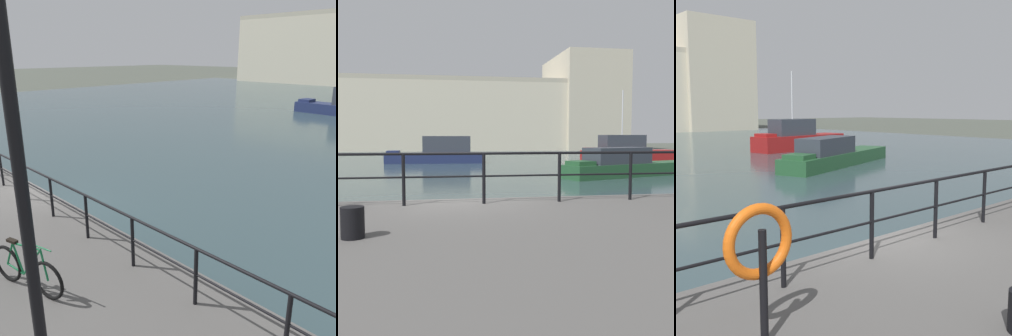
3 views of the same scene
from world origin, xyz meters
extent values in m
plane|color=#4C5147|center=(0.00, 0.00, 0.00)|extent=(240.00, 240.00, 0.00)
cube|color=#C0B69F|center=(25.91, 63.66, 8.26)|extent=(10.72, 17.51, 16.51)
cube|color=#23512D|center=(11.27, 13.77, 0.39)|extent=(9.91, 5.04, 0.77)
cube|color=#333842|center=(9.94, 13.29, 1.25)|extent=(4.28, 2.83, 0.94)
cube|color=#23512D|center=(7.36, 12.36, 0.90)|extent=(1.54, 1.60, 0.24)
cube|color=maroon|center=(15.61, 23.30, 0.60)|extent=(8.31, 2.84, 1.18)
cube|color=#333842|center=(14.84, 23.23, 1.83)|extent=(3.71, 1.99, 1.28)
cube|color=maroon|center=(12.20, 22.98, 1.31)|extent=(1.11, 1.56, 0.24)
cylinder|color=silver|center=(14.84, 23.23, 4.32)|extent=(0.10, 0.10, 3.70)
cylinder|color=black|center=(-2.69, -0.75, 1.49)|extent=(0.07, 0.07, 1.05)
cylinder|color=black|center=(-1.05, -0.75, 1.49)|extent=(0.07, 0.07, 1.05)
cylinder|color=black|center=(0.58, -0.75, 1.49)|extent=(0.07, 0.07, 1.05)
cylinder|color=black|center=(2.21, -0.75, 1.49)|extent=(0.07, 0.07, 1.05)
cylinder|color=black|center=(0.58, -0.75, 2.02)|extent=(26.10, 0.06, 0.06)
cylinder|color=black|center=(0.58, -0.75, 1.55)|extent=(26.10, 0.04, 0.04)
cylinder|color=black|center=(-3.63, -1.79, 1.54)|extent=(0.08, 0.08, 1.15)
torus|color=orange|center=(-3.63, -1.73, 1.99)|extent=(0.75, 0.11, 0.75)
camera|label=1|loc=(10.43, -4.71, 5.01)|focal=38.69mm
camera|label=2|loc=(-0.37, -9.28, 2.38)|focal=44.20mm
camera|label=3|loc=(-5.81, -5.31, 3.25)|focal=47.41mm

